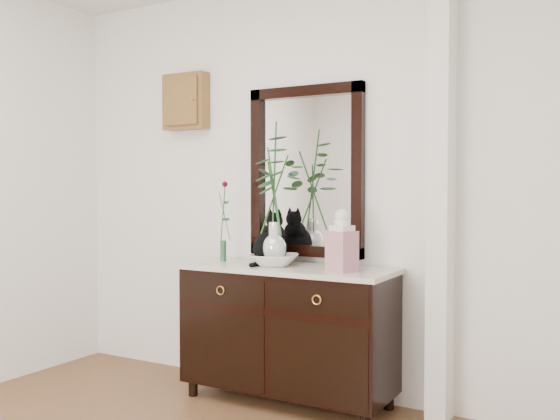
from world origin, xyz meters
The scene contains 10 objects.
wall_back centered at (0.00, 1.98, 1.35)m, with size 3.60×0.04×2.70m, color white.
pilaster centered at (1.00, 1.90, 1.35)m, with size 0.12×0.20×2.70m, color white.
sideboard centered at (0.10, 1.73, 0.47)m, with size 1.33×0.52×0.82m.
wall_mirror centered at (0.10, 1.97, 1.44)m, with size 0.80×0.06×1.10m.
key_cabinet centered at (-0.85, 1.94, 1.95)m, with size 0.35×0.10×0.40m, color brown.
cat centered at (-0.06, 1.78, 1.02)m, with size 0.24×0.29×0.33m, color black, non-canonical shape.
lotus_bowl centered at (0.02, 1.71, 0.89)m, with size 0.30×0.30×0.07m, color silver.
vase_branches centered at (0.02, 1.71, 1.31)m, with size 0.42×0.42×0.88m, color silver, non-canonical shape.
bud_vase_rose centered at (-0.39, 1.74, 1.12)m, with size 0.06×0.06×0.54m, color #2D633A, non-canonical shape.
ginger_jar centered at (0.49, 1.66, 1.04)m, with size 0.14×0.14×0.37m, color silver, non-canonical shape.
Camera 1 is at (1.94, -1.63, 1.33)m, focal length 40.00 mm.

